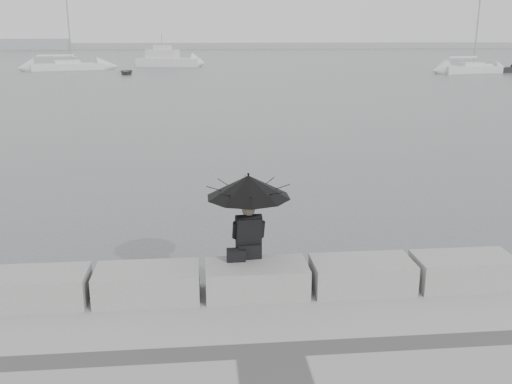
{
  "coord_description": "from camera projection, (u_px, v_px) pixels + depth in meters",
  "views": [
    {
      "loc": [
        -0.82,
        -8.69,
        4.51
      ],
      "look_at": [
        0.33,
        3.0,
        1.21
      ],
      "focal_mm": 40.0,
      "sensor_mm": 36.0,
      "label": 1
    }
  ],
  "objects": [
    {
      "name": "ground",
      "position": [
        254.0,
        309.0,
        9.62
      ],
      "size": [
        360.0,
        360.0,
        0.0
      ],
      "primitive_type": "plane",
      "color": "#4C4F52",
      "rests_on": "ground"
    },
    {
      "name": "stone_block_far_left",
      "position": [
        35.0,
        288.0,
        8.67
      ],
      "size": [
        1.6,
        0.8,
        0.5
      ],
      "primitive_type": "cube",
      "color": "gray",
      "rests_on": "promenade"
    },
    {
      "name": "stone_block_left",
      "position": [
        148.0,
        284.0,
        8.83
      ],
      "size": [
        1.6,
        0.8,
        0.5
      ],
      "primitive_type": "cube",
      "color": "gray",
      "rests_on": "promenade"
    },
    {
      "name": "stone_block_centre",
      "position": [
        257.0,
        279.0,
        8.99
      ],
      "size": [
        1.6,
        0.8,
        0.5
      ],
      "primitive_type": "cube",
      "color": "gray",
      "rests_on": "promenade"
    },
    {
      "name": "stone_block_right",
      "position": [
        362.0,
        275.0,
        9.15
      ],
      "size": [
        1.6,
        0.8,
        0.5
      ],
      "primitive_type": "cube",
      "color": "gray",
      "rests_on": "promenade"
    },
    {
      "name": "stone_block_far_right",
      "position": [
        463.0,
        271.0,
        9.31
      ],
      "size": [
        1.6,
        0.8,
        0.5
      ],
      "primitive_type": "cube",
      "color": "gray",
      "rests_on": "promenade"
    },
    {
      "name": "seated_person",
      "position": [
        248.0,
        195.0,
        8.98
      ],
      "size": [
        1.35,
        1.35,
        1.39
      ],
      "rotation": [
        0.0,
        0.0,
        0.09
      ],
      "color": "black",
      "rests_on": "stone_block_centre"
    },
    {
      "name": "bag",
      "position": [
        236.0,
        255.0,
        9.05
      ],
      "size": [
        0.3,
        0.17,
        0.19
      ],
      "primitive_type": "cube",
      "color": "black",
      "rests_on": "stone_block_centre"
    },
    {
      "name": "distant_landmass",
      "position": [
        172.0,
        46.0,
        156.64
      ],
      "size": [
        180.0,
        8.0,
        2.8
      ],
      "color": "gray",
      "rests_on": "ground"
    },
    {
      "name": "sailboat_left",
      "position": [
        67.0,
        66.0,
        69.79
      ],
      "size": [
        8.89,
        4.82,
        12.9
      ],
      "rotation": [
        0.0,
        0.0,
        0.3
      ],
      "color": "silver",
      "rests_on": "ground"
    },
    {
      "name": "sailboat_right",
      "position": [
        470.0,
        68.0,
        64.76
      ],
      "size": [
        7.47,
        3.69,
        12.9
      ],
      "rotation": [
        0.0,
        0.0,
        0.19
      ],
      "color": "silver",
      "rests_on": "ground"
    },
    {
      "name": "motor_cruiser",
      "position": [
        169.0,
        60.0,
        77.14
      ],
      "size": [
        8.84,
        4.85,
        4.5
      ],
      "rotation": [
        0.0,
        0.0,
        -0.26
      ],
      "color": "silver",
      "rests_on": "ground"
    },
    {
      "name": "small_motorboat",
      "position": [
        495.0,
        70.0,
        65.8
      ],
      "size": [
        5.47,
        1.66,
        1.1
      ],
      "rotation": [
        0.0,
        0.0,
        -0.01
      ],
      "color": "black",
      "rests_on": "ground"
    },
    {
      "name": "dinghy",
      "position": [
        126.0,
        72.0,
        63.1
      ],
      "size": [
        3.06,
        1.3,
        0.52
      ],
      "primitive_type": "imported",
      "rotation": [
        0.0,
        0.0,
        0.0
      ],
      "color": "slate",
      "rests_on": "ground"
    }
  ]
}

